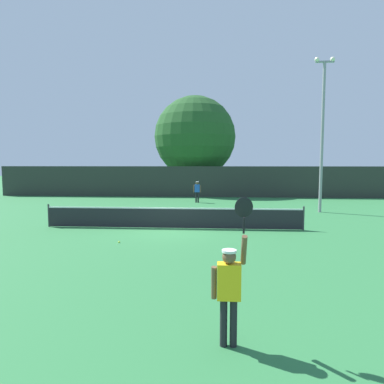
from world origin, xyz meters
TOP-DOWN VIEW (x-y plane):
  - ground_plane at (0.00, 0.00)m, footprint 120.00×120.00m
  - tennis_net at (0.00, 0.00)m, footprint 11.85×0.08m
  - perimeter_fence at (0.00, 14.24)m, footprint 35.29×0.12m
  - player_serving at (2.17, -9.67)m, footprint 0.68×0.39m
  - player_receiving at (0.58, 10.09)m, footprint 0.57×0.24m
  - tennis_ball at (-1.66, -2.91)m, footprint 0.07×0.07m
  - light_pole at (8.35, 5.65)m, footprint 1.18×0.28m
  - large_tree at (-0.07, 17.92)m, footprint 7.95×7.95m
  - parked_car_near at (1.97, 21.60)m, footprint 2.50×4.44m

SIDE VIEW (x-z plane):
  - ground_plane at x=0.00m, z-range 0.00..0.00m
  - tennis_ball at x=-1.66m, z-range 0.00..0.07m
  - tennis_net at x=0.00m, z-range -0.02..1.05m
  - parked_car_near at x=1.97m, z-range -0.07..1.62m
  - player_receiving at x=0.58m, z-range 0.18..1.78m
  - player_serving at x=2.17m, z-range -0.16..2.29m
  - perimeter_fence at x=0.00m, z-range 0.00..2.72m
  - light_pole at x=8.35m, z-range 0.58..9.80m
  - large_tree at x=-0.07m, z-range 0.79..10.33m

